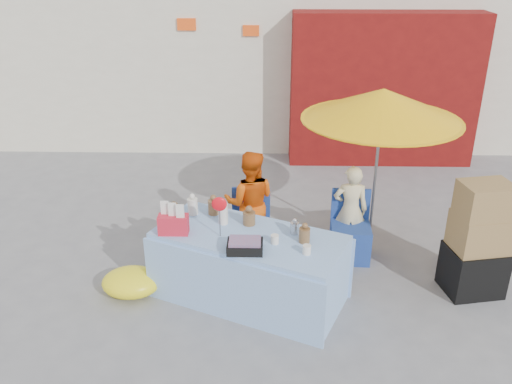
{
  "coord_description": "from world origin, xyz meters",
  "views": [
    {
      "loc": [
        0.2,
        -5.07,
        3.62
      ],
      "look_at": [
        0.07,
        0.6,
        1.0
      ],
      "focal_mm": 38.0,
      "sensor_mm": 36.0,
      "label": 1
    }
  ],
  "objects_px": {
    "market_table": "(249,265)",
    "chair_left": "(250,238)",
    "chair_right": "(350,239)",
    "vendor_beige": "(350,210)",
    "box_stack": "(478,243)",
    "vendor_orange": "(250,203)",
    "umbrella": "(382,105)"
  },
  "relations": [
    {
      "from": "vendor_orange",
      "to": "box_stack",
      "type": "height_order",
      "value": "vendor_orange"
    },
    {
      "from": "chair_right",
      "to": "umbrella",
      "type": "xyz_separation_m",
      "value": [
        0.3,
        0.28,
        1.64
      ]
    },
    {
      "from": "market_table",
      "to": "chair_right",
      "type": "height_order",
      "value": "market_table"
    },
    {
      "from": "chair_left",
      "to": "box_stack",
      "type": "bearing_deg",
      "value": -12.67
    },
    {
      "from": "chair_right",
      "to": "box_stack",
      "type": "relative_size",
      "value": 0.63
    },
    {
      "from": "vendor_orange",
      "to": "box_stack",
      "type": "xyz_separation_m",
      "value": [
        2.53,
        -0.84,
        -0.06
      ]
    },
    {
      "from": "vendor_orange",
      "to": "umbrella",
      "type": "bearing_deg",
      "value": -171.65
    },
    {
      "from": "chair_left",
      "to": "vendor_orange",
      "type": "height_order",
      "value": "vendor_orange"
    },
    {
      "from": "umbrella",
      "to": "box_stack",
      "type": "relative_size",
      "value": 1.56
    },
    {
      "from": "chair_right",
      "to": "vendor_orange",
      "type": "bearing_deg",
      "value": 176.69
    },
    {
      "from": "vendor_beige",
      "to": "box_stack",
      "type": "relative_size",
      "value": 0.88
    },
    {
      "from": "vendor_orange",
      "to": "box_stack",
      "type": "distance_m",
      "value": 2.67
    },
    {
      "from": "chair_left",
      "to": "chair_right",
      "type": "bearing_deg",
      "value": 2.82
    },
    {
      "from": "chair_right",
      "to": "vendor_beige",
      "type": "height_order",
      "value": "vendor_beige"
    },
    {
      "from": "market_table",
      "to": "vendor_beige",
      "type": "xyz_separation_m",
      "value": [
        1.23,
        1.01,
        0.18
      ]
    },
    {
      "from": "vendor_orange",
      "to": "vendor_beige",
      "type": "height_order",
      "value": "vendor_orange"
    },
    {
      "from": "chair_left",
      "to": "vendor_beige",
      "type": "relative_size",
      "value": 0.72
    },
    {
      "from": "chair_left",
      "to": "vendor_orange",
      "type": "xyz_separation_m",
      "value": [
        -0.0,
        0.13,
        0.42
      ]
    },
    {
      "from": "umbrella",
      "to": "vendor_beige",
      "type": "bearing_deg",
      "value": -153.43
    },
    {
      "from": "vendor_orange",
      "to": "market_table",
      "type": "bearing_deg",
      "value": 93.83
    },
    {
      "from": "market_table",
      "to": "chair_left",
      "type": "distance_m",
      "value": 0.89
    },
    {
      "from": "chair_left",
      "to": "vendor_beige",
      "type": "height_order",
      "value": "vendor_beige"
    },
    {
      "from": "market_table",
      "to": "chair_left",
      "type": "height_order",
      "value": "market_table"
    },
    {
      "from": "market_table",
      "to": "vendor_orange",
      "type": "distance_m",
      "value": 1.05
    },
    {
      "from": "box_stack",
      "to": "umbrella",
      "type": "bearing_deg",
      "value": 134.89
    },
    {
      "from": "chair_right",
      "to": "vendor_beige",
      "type": "relative_size",
      "value": 0.72
    },
    {
      "from": "box_stack",
      "to": "chair_right",
      "type": "bearing_deg",
      "value": 151.3
    },
    {
      "from": "chair_left",
      "to": "vendor_beige",
      "type": "bearing_deg",
      "value": 8.95
    },
    {
      "from": "umbrella",
      "to": "box_stack",
      "type": "bearing_deg",
      "value": -45.11
    },
    {
      "from": "umbrella",
      "to": "vendor_orange",
      "type": "bearing_deg",
      "value": -174.47
    },
    {
      "from": "chair_left",
      "to": "chair_right",
      "type": "distance_m",
      "value": 1.25
    },
    {
      "from": "market_table",
      "to": "chair_right",
      "type": "bearing_deg",
      "value": 59.43
    }
  ]
}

